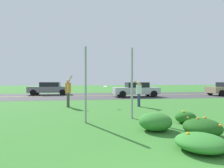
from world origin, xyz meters
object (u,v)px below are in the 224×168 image
sign_post_by_roadside (132,83)px  car_gray_center_right (50,88)px  person_thrower_orange_shirt (68,90)px  car_silver_center_left (136,89)px  sign_post_near_path (86,85)px  frisbee_white (105,86)px  person_catcher_white_shirt (139,92)px

sign_post_by_roadside → car_gray_center_right: sign_post_by_roadside is taller
person_thrower_orange_shirt → car_silver_center_left: size_ratio=0.43×
car_silver_center_left → car_gray_center_right: 9.94m
sign_post_near_path → sign_post_by_roadside: bearing=15.6°
frisbee_white → car_gray_center_right: car_gray_center_right is taller
person_catcher_white_shirt → sign_post_by_roadside: bearing=-111.5°
person_catcher_white_shirt → car_silver_center_left: size_ratio=0.36×
car_silver_center_left → sign_post_near_path: bearing=-115.2°
sign_post_near_path → person_catcher_white_shirt: sign_post_near_path is taller
person_thrower_orange_shirt → person_catcher_white_shirt: person_thrower_orange_shirt is taller
sign_post_near_path → car_silver_center_left: 12.24m
sign_post_near_path → car_gray_center_right: bearing=104.2°
sign_post_near_path → car_gray_center_right: size_ratio=0.64×
frisbee_white → car_gray_center_right: size_ratio=0.05×
sign_post_near_path → sign_post_by_roadside: 2.03m
sign_post_near_path → car_silver_center_left: sign_post_near_path is taller
frisbee_white → person_catcher_white_shirt: bearing=-6.3°
person_catcher_white_shirt → person_thrower_orange_shirt: bearing=173.4°
sign_post_by_roadside → car_silver_center_left: 11.03m
sign_post_near_path → car_gray_center_right: sign_post_near_path is taller
person_catcher_white_shirt → frisbee_white: person_catcher_white_shirt is taller
sign_post_by_roadside → person_catcher_white_shirt: (1.37, 3.48, -0.56)m
sign_post_by_roadside → person_thrower_orange_shirt: bearing=126.4°
sign_post_near_path → person_thrower_orange_shirt: (-0.98, 4.52, -0.43)m
person_thrower_orange_shirt → car_gray_center_right: person_thrower_orange_shirt is taller
car_silver_center_left → car_gray_center_right: (-9.05, 4.11, 0.00)m
sign_post_by_roadside → person_thrower_orange_shirt: (-2.94, 3.98, -0.48)m
sign_post_by_roadside → sign_post_near_path: bearing=-164.4°
sign_post_by_roadside → frisbee_white: 3.78m
frisbee_white → sign_post_by_roadside: bearing=-79.3°
sign_post_near_path → frisbee_white: sign_post_near_path is taller
sign_post_near_path → person_thrower_orange_shirt: 4.65m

